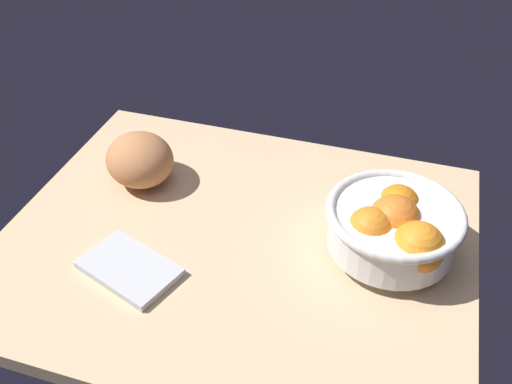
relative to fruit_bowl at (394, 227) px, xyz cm
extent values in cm
cube|color=#D9B58A|center=(-25.77, -3.79, -7.77)|extent=(80.94, 65.76, 3.00)
cylinder|color=white|center=(-0.17, 0.48, -5.31)|extent=(10.97, 10.97, 1.92)
cylinder|color=white|center=(-0.17, 0.48, -0.88)|extent=(20.85, 20.85, 6.93)
torus|color=white|center=(-0.17, 0.48, 2.59)|extent=(22.45, 22.45, 1.60)
sphere|color=orange|center=(0.04, 4.70, 0.74)|extent=(7.24, 7.24, 7.24)
sphere|color=orange|center=(4.01, -4.77, 0.93)|extent=(8.36, 8.36, 8.36)
sphere|color=orange|center=(-3.55, -2.80, 0.80)|extent=(7.62, 7.62, 7.62)
sphere|color=orange|center=(-0.17, 0.48, 0.97)|extent=(8.55, 8.55, 8.55)
ellipsoid|color=#C37D4D|center=(-48.79, 6.43, -1.36)|extent=(18.78, 18.62, 9.81)
cube|color=silver|center=(-39.89, -16.50, -5.60)|extent=(18.07, 14.48, 1.32)
camera|label=1|loc=(-1.32, -71.18, 61.74)|focal=39.59mm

